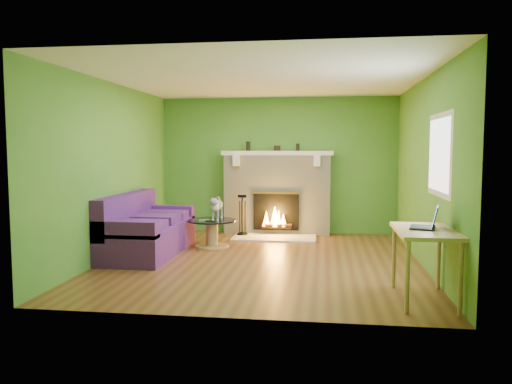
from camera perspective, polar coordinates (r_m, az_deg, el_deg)
floor at (r=7.33m, az=0.71°, el=-7.82°), size 5.00×5.00×0.00m
ceiling at (r=7.21m, az=0.73°, el=12.76°), size 5.00×5.00×0.00m
wall_back at (r=9.64m, az=2.54°, el=3.06°), size 5.00×0.00×5.00m
wall_front at (r=4.68m, az=-3.02°, el=1.00°), size 5.00×0.00×5.00m
wall_left at (r=7.75m, az=-16.04°, el=2.40°), size 0.00×5.00×5.00m
wall_right at (r=7.23m, az=18.72°, el=2.15°), size 0.00×5.00×5.00m
window_frame at (r=6.34m, az=20.24°, el=4.00°), size 0.00×1.20×1.20m
window_pane at (r=6.34m, az=20.17°, el=4.01°), size 0.00×1.06×1.06m
fireplace at (r=9.48m, az=2.42°, el=-0.17°), size 2.10×0.46×1.58m
hearth at (r=9.08m, az=2.10°, el=-5.23°), size 1.50×0.75×0.03m
mantel at (r=9.43m, az=2.43°, el=4.47°), size 2.10×0.28×0.08m
sofa at (r=7.92m, az=-12.57°, el=-4.32°), size 0.93×2.07×0.93m
coffee_table at (r=8.30m, az=-5.06°, el=-4.49°), size 0.80×0.80×0.45m
desk at (r=5.60m, az=18.77°, el=-5.00°), size 0.61×1.04×0.77m
cat at (r=8.28m, az=-4.46°, el=-1.80°), size 0.23×0.63×0.39m
remote_silver at (r=8.18m, az=-5.94°, el=-3.21°), size 0.17×0.10×0.02m
remote_black at (r=8.09m, az=-5.21°, el=-3.30°), size 0.16×0.06×0.02m
laptop at (r=5.62m, az=18.54°, el=-2.71°), size 0.36×0.40×0.25m
fire_tools at (r=9.24m, az=-1.58°, el=-2.61°), size 0.20×0.20×0.75m
mantel_vase_left at (r=9.52m, az=-0.90°, el=5.26°), size 0.08×0.08×0.18m
mantel_vase_right at (r=9.43m, az=4.79°, el=5.13°), size 0.07×0.07×0.14m
mantel_box at (r=9.46m, az=2.44°, el=5.02°), size 0.12×0.08×0.10m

